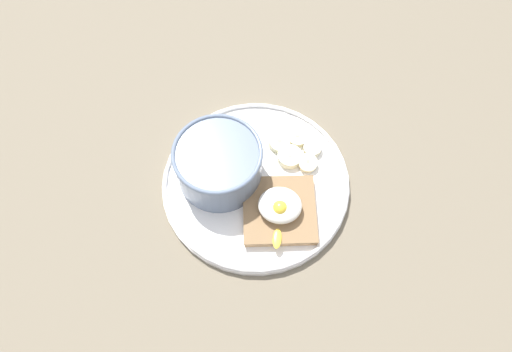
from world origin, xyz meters
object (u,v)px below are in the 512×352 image
at_px(banana_slice_front, 290,157).
at_px(poached_egg, 280,206).
at_px(toast_slice, 279,210).
at_px(banana_slice_right, 279,142).
at_px(banana_slice_back, 308,163).
at_px(banana_slice_inner, 312,149).
at_px(oatmeal_bowl, 219,164).
at_px(banana_slice_left, 297,137).

bearing_deg(banana_slice_front, poached_egg, -93.87).
distance_m(toast_slice, banana_slice_right, 0.11).
distance_m(banana_slice_back, banana_slice_right, 0.05).
distance_m(toast_slice, banana_slice_front, 0.09).
relative_size(poached_egg, banana_slice_right, 1.92).
xyz_separation_m(banana_slice_front, banana_slice_back, (0.03, -0.01, 0.00)).
xyz_separation_m(poached_egg, banana_slice_inner, (0.04, 0.11, -0.02)).
relative_size(banana_slice_front, banana_slice_right, 0.86).
bearing_deg(oatmeal_bowl, poached_egg, -28.58).
bearing_deg(banana_slice_inner, banana_slice_back, -100.76).
relative_size(poached_egg, banana_slice_back, 2.62).
height_order(poached_egg, banana_slice_right, poached_egg).
height_order(toast_slice, poached_egg, poached_egg).
distance_m(oatmeal_bowl, banana_slice_back, 0.13).
bearing_deg(banana_slice_front, banana_slice_left, 77.06).
relative_size(toast_slice, banana_slice_inner, 3.14).
relative_size(banana_slice_front, banana_slice_inner, 1.05).
distance_m(banana_slice_left, banana_slice_right, 0.03).
distance_m(banana_slice_front, banana_slice_right, 0.03).
height_order(oatmeal_bowl, banana_slice_left, oatmeal_bowl).
bearing_deg(banana_slice_right, oatmeal_bowl, -142.87).
relative_size(oatmeal_bowl, poached_egg, 1.45).
xyz_separation_m(oatmeal_bowl, banana_slice_front, (0.10, 0.04, -0.03)).
relative_size(oatmeal_bowl, banana_slice_front, 3.25).
distance_m(banana_slice_front, banana_slice_inner, 0.04).
distance_m(poached_egg, banana_slice_front, 0.09).
distance_m(banana_slice_back, banana_slice_inner, 0.03).
bearing_deg(poached_egg, banana_slice_right, 96.12).
height_order(oatmeal_bowl, banana_slice_front, oatmeal_bowl).
xyz_separation_m(banana_slice_left, banana_slice_inner, (0.02, -0.02, 0.00)).
bearing_deg(banana_slice_right, banana_slice_inner, -4.30).
xyz_separation_m(toast_slice, banana_slice_left, (0.01, 0.12, -0.00)).
relative_size(oatmeal_bowl, banana_slice_back, 3.81).
distance_m(oatmeal_bowl, poached_egg, 0.10).
bearing_deg(banana_slice_back, banana_slice_left, 113.82).
relative_size(oatmeal_bowl, banana_slice_right, 2.79).
xyz_separation_m(toast_slice, banana_slice_inner, (0.04, 0.10, -0.00)).
height_order(oatmeal_bowl, banana_slice_back, oatmeal_bowl).
height_order(banana_slice_front, banana_slice_right, same).
xyz_separation_m(poached_egg, banana_slice_back, (0.03, 0.08, -0.02)).
bearing_deg(banana_slice_back, banana_slice_inner, 79.24).
distance_m(oatmeal_bowl, toast_slice, 0.11).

